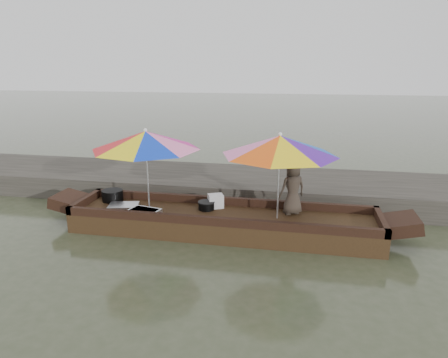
% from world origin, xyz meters
% --- Properties ---
extents(water, '(80.00, 80.00, 0.00)m').
position_xyz_m(water, '(0.00, 0.00, 0.00)').
color(water, '#363E27').
rests_on(water, ground).
extents(dock, '(22.00, 2.20, 0.50)m').
position_xyz_m(dock, '(0.00, 2.20, 0.25)').
color(dock, '#2D2B26').
rests_on(dock, ground).
extents(boat_hull, '(5.63, 1.20, 0.35)m').
position_xyz_m(boat_hull, '(0.00, 0.00, 0.17)').
color(boat_hull, black).
rests_on(boat_hull, water).
extents(cooking_pot, '(0.42, 0.42, 0.22)m').
position_xyz_m(cooking_pot, '(-2.35, 0.33, 0.46)').
color(cooking_pot, black).
rests_on(cooking_pot, boat_hull).
extents(tray_crayfish, '(0.63, 0.49, 0.09)m').
position_xyz_m(tray_crayfish, '(-1.43, -0.29, 0.39)').
color(tray_crayfish, silver).
rests_on(tray_crayfish, boat_hull).
extents(tray_scallop, '(0.64, 0.51, 0.06)m').
position_xyz_m(tray_scallop, '(-1.96, -0.00, 0.38)').
color(tray_scallop, silver).
rests_on(tray_scallop, boat_hull).
extents(charcoal_grill, '(0.30, 0.30, 0.14)m').
position_xyz_m(charcoal_grill, '(-0.36, 0.20, 0.42)').
color(charcoal_grill, black).
rests_on(charcoal_grill, boat_hull).
extents(supply_bag, '(0.35, 0.32, 0.26)m').
position_xyz_m(supply_bag, '(-0.21, 0.34, 0.48)').
color(supply_bag, silver).
rests_on(supply_bag, boat_hull).
extents(vendor, '(0.58, 0.51, 0.99)m').
position_xyz_m(vendor, '(1.24, 0.29, 0.84)').
color(vendor, '#392F27').
rests_on(vendor, boat_hull).
extents(umbrella_bow, '(2.31, 2.31, 1.55)m').
position_xyz_m(umbrella_bow, '(-1.43, 0.00, 1.12)').
color(umbrella_bow, '#E51492').
rests_on(umbrella_bow, boat_hull).
extents(umbrella_stern, '(2.16, 2.16, 1.55)m').
position_xyz_m(umbrella_stern, '(0.99, 0.00, 1.12)').
color(umbrella_stern, blue).
rests_on(umbrella_stern, boat_hull).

